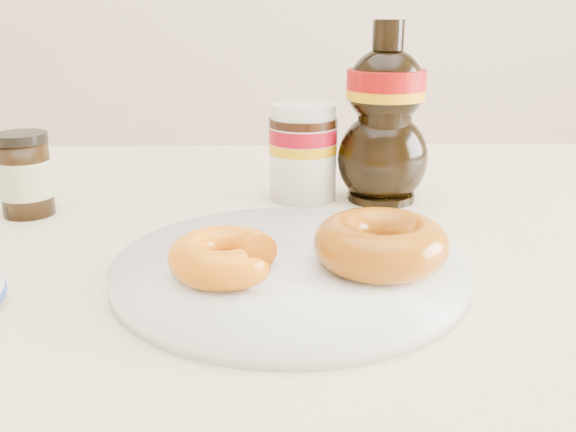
{
  "coord_description": "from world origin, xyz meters",
  "views": [
    {
      "loc": [
        0.04,
        -0.43,
        0.96
      ],
      "look_at": [
        0.06,
        0.09,
        0.79
      ],
      "focal_mm": 40.0,
      "sensor_mm": 36.0,
      "label": 1
    }
  ],
  "objects_px": {
    "nutella_jar": "(303,148)",
    "donut_bitten": "(224,257)",
    "dining_table": "(225,335)",
    "dark_jar": "(25,175)",
    "plate": "(290,268)",
    "syrup_bottle": "(385,113)",
    "donut_whole": "(381,243)"
  },
  "relations": [
    {
      "from": "plate",
      "to": "donut_bitten",
      "type": "relative_size",
      "value": 3.34
    },
    {
      "from": "donut_whole",
      "to": "dark_jar",
      "type": "distance_m",
      "value": 0.38
    },
    {
      "from": "syrup_bottle",
      "to": "nutella_jar",
      "type": "bearing_deg",
      "value": 175.37
    },
    {
      "from": "dining_table",
      "to": "dark_jar",
      "type": "bearing_deg",
      "value": 151.57
    },
    {
      "from": "plate",
      "to": "nutella_jar",
      "type": "bearing_deg",
      "value": 84.51
    },
    {
      "from": "donut_bitten",
      "to": "dark_jar",
      "type": "height_order",
      "value": "dark_jar"
    },
    {
      "from": "syrup_bottle",
      "to": "dark_jar",
      "type": "xyz_separation_m",
      "value": [
        -0.38,
        -0.04,
        -0.06
      ]
    },
    {
      "from": "plate",
      "to": "syrup_bottle",
      "type": "height_order",
      "value": "syrup_bottle"
    },
    {
      "from": "donut_whole",
      "to": "plate",
      "type": "bearing_deg",
      "value": 170.11
    },
    {
      "from": "donut_bitten",
      "to": "dining_table",
      "type": "bearing_deg",
      "value": 72.96
    },
    {
      "from": "plate",
      "to": "donut_bitten",
      "type": "height_order",
      "value": "donut_bitten"
    },
    {
      "from": "donut_bitten",
      "to": "donut_whole",
      "type": "height_order",
      "value": "donut_whole"
    },
    {
      "from": "nutella_jar",
      "to": "dark_jar",
      "type": "height_order",
      "value": "nutella_jar"
    },
    {
      "from": "dining_table",
      "to": "donut_bitten",
      "type": "height_order",
      "value": "donut_bitten"
    },
    {
      "from": "dining_table",
      "to": "syrup_bottle",
      "type": "xyz_separation_m",
      "value": [
        0.17,
        0.16,
        0.18
      ]
    },
    {
      "from": "donut_whole",
      "to": "dark_jar",
      "type": "relative_size",
      "value": 1.22
    },
    {
      "from": "plate",
      "to": "nutella_jar",
      "type": "xyz_separation_m",
      "value": [
        0.02,
        0.22,
        0.05
      ]
    },
    {
      "from": "nutella_jar",
      "to": "donut_bitten",
      "type": "bearing_deg",
      "value": -106.01
    },
    {
      "from": "nutella_jar",
      "to": "dark_jar",
      "type": "xyz_separation_m",
      "value": [
        -0.29,
        -0.05,
        -0.02
      ]
    },
    {
      "from": "dining_table",
      "to": "plate",
      "type": "height_order",
      "value": "plate"
    },
    {
      "from": "dining_table",
      "to": "syrup_bottle",
      "type": "distance_m",
      "value": 0.29
    },
    {
      "from": "plate",
      "to": "nutella_jar",
      "type": "relative_size",
      "value": 2.67
    },
    {
      "from": "plate",
      "to": "donut_bitten",
      "type": "xyz_separation_m",
      "value": [
        -0.05,
        -0.03,
        0.02
      ]
    },
    {
      "from": "plate",
      "to": "syrup_bottle",
      "type": "bearing_deg",
      "value": 62.96
    },
    {
      "from": "dining_table",
      "to": "donut_whole",
      "type": "distance_m",
      "value": 0.19
    },
    {
      "from": "dining_table",
      "to": "nutella_jar",
      "type": "relative_size",
      "value": 13.21
    },
    {
      "from": "plate",
      "to": "dark_jar",
      "type": "bearing_deg",
      "value": 147.51
    },
    {
      "from": "donut_whole",
      "to": "donut_bitten",
      "type": "bearing_deg",
      "value": -172.94
    },
    {
      "from": "plate",
      "to": "dining_table",
      "type": "bearing_deg",
      "value": 135.58
    },
    {
      "from": "dining_table",
      "to": "donut_whole",
      "type": "bearing_deg",
      "value": -28.33
    },
    {
      "from": "dining_table",
      "to": "donut_bitten",
      "type": "distance_m",
      "value": 0.14
    },
    {
      "from": "nutella_jar",
      "to": "dark_jar",
      "type": "distance_m",
      "value": 0.29
    }
  ]
}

